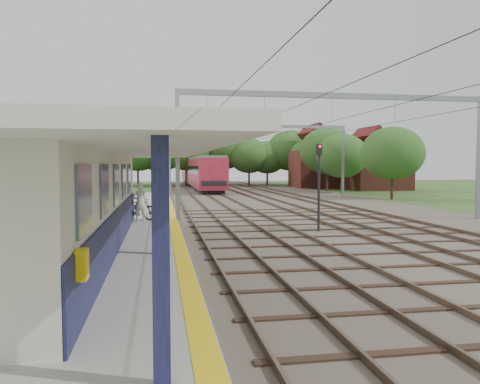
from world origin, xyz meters
TOP-DOWN VIEW (x-y plane):
  - ground at (0.00, 0.00)m, footprint 160.00×160.00m
  - ballast_bed at (4.00, 30.00)m, footprint 18.00×90.00m
  - platform at (-7.50, 14.00)m, footprint 5.00×52.00m
  - yellow_stripe at (-5.25, 14.00)m, footprint 0.45×52.00m
  - station_building at (-8.88, 7.00)m, footprint 3.41×18.00m
  - canopy at (-7.77, 6.00)m, footprint 6.40×20.00m
  - rail_tracks at (1.50, 30.00)m, footprint 11.80×88.00m
  - catenary_system at (3.39, 25.28)m, footprint 17.22×88.00m
  - tree_band at (3.84, 57.12)m, footprint 31.72×30.88m
  - house_near at (21.00, 46.00)m, footprint 7.00×6.12m
  - house_far at (16.00, 52.00)m, footprint 8.00×6.12m
  - person at (-6.87, 14.66)m, footprint 0.71×0.47m
  - bicycle at (-6.96, 15.00)m, footprint 2.02×1.12m
  - train at (-0.50, 56.86)m, footprint 3.06×38.03m
  - signal_post at (1.35, 11.72)m, footprint 0.32×0.30m

SIDE VIEW (x-z plane):
  - ground at x=0.00m, z-range 0.00..0.00m
  - ballast_bed at x=4.00m, z-range 0.00..0.10m
  - platform at x=-7.50m, z-range 0.00..0.35m
  - rail_tracks at x=1.50m, z-range 0.10..0.25m
  - yellow_stripe at x=-5.25m, z-range 0.35..0.36m
  - bicycle at x=-6.96m, z-range 0.35..1.52m
  - person at x=-6.87m, z-range 0.35..2.28m
  - station_building at x=-8.88m, z-range 0.34..3.74m
  - train at x=-0.50m, z-range 0.23..4.23m
  - signal_post at x=1.35m, z-range 0.48..4.60m
  - house_near at x=21.00m, z-range -0.96..6.93m
  - house_far at x=16.00m, z-range -1.09..7.56m
  - canopy at x=-7.77m, z-range 1.92..5.36m
  - tree_band at x=3.84m, z-range 0.51..9.33m
  - catenary_system at x=3.39m, z-range 2.01..9.01m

